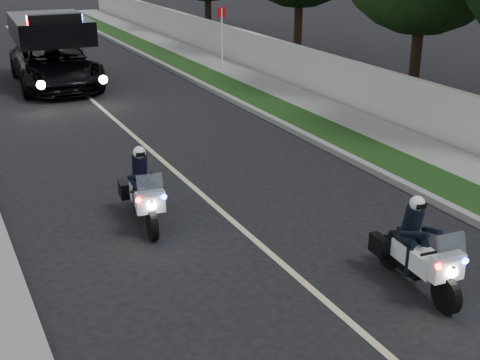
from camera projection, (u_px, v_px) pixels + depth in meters
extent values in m
plane|color=black|center=(362.00, 333.00, 8.89)|extent=(120.00, 120.00, 0.00)
cube|color=gray|center=(270.00, 118.00, 18.90)|extent=(0.20, 60.00, 0.15)
cube|color=#193814|center=(290.00, 115.00, 19.19)|extent=(1.20, 60.00, 0.16)
cube|color=gray|center=(326.00, 110.00, 19.73)|extent=(1.40, 60.00, 0.16)
cube|color=beige|center=(354.00, 86.00, 19.91)|extent=(0.22, 60.00, 1.50)
cube|color=#BFB78C|center=(137.00, 139.00, 17.21)|extent=(0.12, 50.00, 0.01)
imported|color=black|center=(57.00, 86.00, 23.20)|extent=(3.03, 6.02, 2.86)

